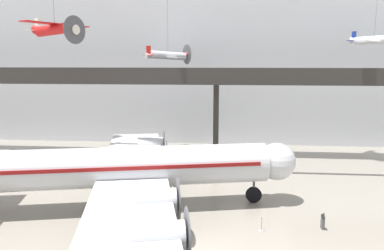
{
  "coord_description": "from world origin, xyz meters",
  "views": [
    {
      "loc": [
        1.17,
        -20.98,
        11.69
      ],
      "look_at": [
        -1.8,
        12.02,
        5.97
      ],
      "focal_mm": 35.0,
      "sensor_mm": 36.0,
      "label": 1
    }
  ],
  "objects_px": {
    "stanchion_barrier": "(261,227)",
    "info_sign_pedestal": "(323,223)",
    "suspended_plane_red_highwing": "(55,29)",
    "airliner_silver_main": "(121,168)",
    "suspended_plane_white_twin": "(374,40)",
    "suspended_plane_silver_racer": "(168,56)"
  },
  "relations": [
    {
      "from": "stanchion_barrier",
      "to": "info_sign_pedestal",
      "type": "height_order",
      "value": "info_sign_pedestal"
    },
    {
      "from": "suspended_plane_red_highwing",
      "to": "airliner_silver_main",
      "type": "bearing_deg",
      "value": -21.6
    },
    {
      "from": "suspended_plane_white_twin",
      "to": "info_sign_pedestal",
      "type": "xyz_separation_m",
      "value": [
        -9.96,
        -20.19,
        -13.54
      ]
    },
    {
      "from": "suspended_plane_silver_racer",
      "to": "info_sign_pedestal",
      "type": "distance_m",
      "value": 28.08
    },
    {
      "from": "suspended_plane_white_twin",
      "to": "stanchion_barrier",
      "type": "relative_size",
      "value": 5.78
    },
    {
      "from": "airliner_silver_main",
      "to": "suspended_plane_white_twin",
      "type": "height_order",
      "value": "suspended_plane_white_twin"
    },
    {
      "from": "suspended_plane_silver_racer",
      "to": "suspended_plane_red_highwing",
      "type": "xyz_separation_m",
      "value": [
        -10.33,
        -8.7,
        2.6
      ]
    },
    {
      "from": "airliner_silver_main",
      "to": "suspended_plane_red_highwing",
      "type": "distance_m",
      "value": 18.03
    },
    {
      "from": "airliner_silver_main",
      "to": "suspended_plane_silver_racer",
      "type": "height_order",
      "value": "suspended_plane_silver_racer"
    },
    {
      "from": "suspended_plane_white_twin",
      "to": "info_sign_pedestal",
      "type": "height_order",
      "value": "suspended_plane_white_twin"
    },
    {
      "from": "suspended_plane_red_highwing",
      "to": "info_sign_pedestal",
      "type": "xyz_separation_m",
      "value": [
        24.44,
        -12.51,
        -14.43
      ]
    },
    {
      "from": "airliner_silver_main",
      "to": "stanchion_barrier",
      "type": "xyz_separation_m",
      "value": [
        10.73,
        -3.02,
        -3.05
      ]
    },
    {
      "from": "stanchion_barrier",
      "to": "suspended_plane_white_twin",
      "type": "bearing_deg",
      "value": 55.68
    },
    {
      "from": "suspended_plane_white_twin",
      "to": "stanchion_barrier",
      "type": "bearing_deg",
      "value": -78.37
    },
    {
      "from": "suspended_plane_silver_racer",
      "to": "suspended_plane_white_twin",
      "type": "bearing_deg",
      "value": -33.77
    },
    {
      "from": "airliner_silver_main",
      "to": "stanchion_barrier",
      "type": "bearing_deg",
      "value": -28.31
    },
    {
      "from": "suspended_plane_silver_racer",
      "to": "info_sign_pedestal",
      "type": "bearing_deg",
      "value": -87.72
    },
    {
      "from": "suspended_plane_silver_racer",
      "to": "suspended_plane_red_highwing",
      "type": "height_order",
      "value": "suspended_plane_red_highwing"
    },
    {
      "from": "suspended_plane_silver_racer",
      "to": "suspended_plane_white_twin",
      "type": "height_order",
      "value": "suspended_plane_white_twin"
    },
    {
      "from": "suspended_plane_white_twin",
      "to": "stanchion_barrier",
      "type": "xyz_separation_m",
      "value": [
        -14.28,
        -20.91,
        -13.67
      ]
    },
    {
      "from": "suspended_plane_white_twin",
      "to": "suspended_plane_silver_racer",
      "type": "bearing_deg",
      "value": -136.47
    },
    {
      "from": "suspended_plane_silver_racer",
      "to": "suspended_plane_red_highwing",
      "type": "relative_size",
      "value": 1.03
    }
  ]
}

